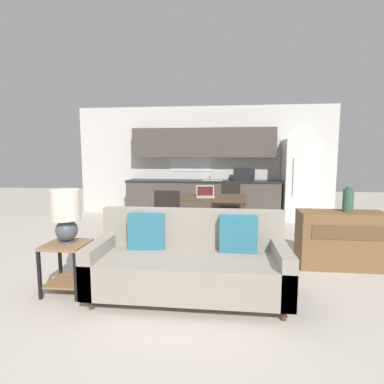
{
  "coord_description": "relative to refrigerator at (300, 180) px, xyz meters",
  "views": [
    {
      "loc": [
        0.54,
        -2.9,
        1.49
      ],
      "look_at": [
        0.05,
        1.5,
        0.95
      ],
      "focal_mm": 28.0,
      "sensor_mm": 36.0,
      "label": 1
    }
  ],
  "objects": [
    {
      "name": "dining_table",
      "position": [
        -2.1,
        -1.74,
        -0.24
      ],
      "size": [
        1.52,
        0.9,
        0.75
      ],
      "color": "brown",
      "rests_on": "ground_plane"
    },
    {
      "name": "wall_back",
      "position": [
        -2.26,
        0.41,
        0.42
      ],
      "size": [
        6.4,
        0.07,
        2.7
      ],
      "color": "silver",
      "rests_on": "ground_plane"
    },
    {
      "name": "couch",
      "position": [
        -2.09,
        -4.08,
        -0.58
      ],
      "size": [
        2.03,
        0.8,
        0.9
      ],
      "color": "#3D2D1E",
      "rests_on": "ground_plane"
    },
    {
      "name": "credenza",
      "position": [
        -0.18,
        -3.05,
        -0.55
      ],
      "size": [
        1.1,
        0.45,
        0.75
      ],
      "color": "brown",
      "rests_on": "ground_plane"
    },
    {
      "name": "laptop",
      "position": [
        -2.07,
        -1.77,
        -0.13
      ],
      "size": [
        0.34,
        0.29,
        0.2
      ],
      "rotation": [
        0.0,
        0.0,
        0.1
      ],
      "color": "#B7BABC",
      "rests_on": "dining_table"
    },
    {
      "name": "table_lamp",
      "position": [
        -3.43,
        -4.12,
        -0.05
      ],
      "size": [
        0.31,
        0.31,
        0.58
      ],
      "color": "#4C515B",
      "rests_on": "side_table"
    },
    {
      "name": "dining_chair_near_left",
      "position": [
        -2.6,
        -2.54,
        -0.4
      ],
      "size": [
        0.45,
        0.45,
        0.96
      ],
      "rotation": [
        0.0,
        0.0,
        3.06
      ],
      "color": "black",
      "rests_on": "ground_plane"
    },
    {
      "name": "refrigerator",
      "position": [
        0.0,
        0.0,
        0.0
      ],
      "size": [
        0.77,
        0.74,
        1.86
      ],
      "color": "white",
      "rests_on": "ground_plane"
    },
    {
      "name": "side_table",
      "position": [
        -3.42,
        -4.16,
        -0.56
      ],
      "size": [
        0.43,
        0.43,
        0.55
      ],
      "color": "olive",
      "rests_on": "ground_plane"
    },
    {
      "name": "dining_chair_far_right",
      "position": [
        -1.61,
        -0.92,
        -0.4
      ],
      "size": [
        0.45,
        0.45,
        0.96
      ],
      "rotation": [
        0.0,
        0.0,
        -0.08
      ],
      "color": "black",
      "rests_on": "ground_plane"
    },
    {
      "name": "kitchen_counter",
      "position": [
        -2.24,
        0.1,
        -0.09
      ],
      "size": [
        3.66,
        0.65,
        2.15
      ],
      "color": "#4C443D",
      "rests_on": "ground_plane"
    },
    {
      "name": "ground_plane",
      "position": [
        -2.26,
        -4.22,
        -0.93
      ],
      "size": [
        20.0,
        20.0,
        0.0
      ],
      "primitive_type": "plane",
      "color": "beige"
    },
    {
      "name": "vase",
      "position": [
        -0.11,
        -3.03,
        -0.02
      ],
      "size": [
        0.14,
        0.14,
        0.33
      ],
      "color": "#336047",
      "rests_on": "credenza"
    }
  ]
}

